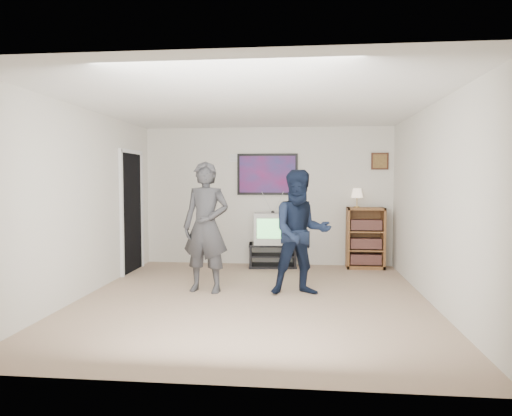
% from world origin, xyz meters
% --- Properties ---
extents(room_shell, '(4.51, 5.00, 2.51)m').
position_xyz_m(room_shell, '(0.00, 0.35, 1.25)').
color(room_shell, '#876A56').
rests_on(room_shell, ground).
extents(media_stand, '(0.88, 0.54, 0.42)m').
position_xyz_m(media_stand, '(0.11, 2.23, 0.21)').
color(media_stand, black).
rests_on(media_stand, room_shell).
extents(crt_television, '(0.67, 0.58, 0.55)m').
position_xyz_m(crt_television, '(0.12, 2.23, 0.69)').
color(crt_television, '#ADAEA9').
rests_on(crt_television, media_stand).
extents(bookshelf, '(0.65, 0.37, 1.07)m').
position_xyz_m(bookshelf, '(1.74, 2.28, 0.53)').
color(bookshelf, brown).
rests_on(bookshelf, room_shell).
extents(table_lamp, '(0.21, 0.21, 0.33)m').
position_xyz_m(table_lamp, '(1.59, 2.29, 1.23)').
color(table_lamp, '#FEE1C0').
rests_on(table_lamp, bookshelf).
extents(person_tall, '(0.72, 0.54, 1.80)m').
position_xyz_m(person_tall, '(-0.69, 0.35, 0.90)').
color(person_tall, '#2F2F31').
rests_on(person_tall, room_shell).
extents(person_short, '(0.93, 0.79, 1.69)m').
position_xyz_m(person_short, '(0.62, 0.31, 0.84)').
color(person_short, black).
rests_on(person_short, room_shell).
extents(controller_left, '(0.08, 0.12, 0.03)m').
position_xyz_m(controller_left, '(-0.68, 0.52, 1.16)').
color(controller_left, white).
rests_on(controller_left, person_tall).
extents(controller_right, '(0.05, 0.13, 0.04)m').
position_xyz_m(controller_right, '(0.63, 0.56, 1.01)').
color(controller_right, white).
rests_on(controller_right, person_short).
extents(poster, '(1.10, 0.03, 0.75)m').
position_xyz_m(poster, '(0.00, 2.48, 1.65)').
color(poster, black).
rests_on(poster, room_shell).
extents(air_vent, '(0.28, 0.02, 0.14)m').
position_xyz_m(air_vent, '(-0.55, 2.48, 1.95)').
color(air_vent, white).
rests_on(air_vent, room_shell).
extents(small_picture, '(0.30, 0.03, 0.30)m').
position_xyz_m(small_picture, '(2.00, 2.48, 1.88)').
color(small_picture, black).
rests_on(small_picture, room_shell).
extents(doorway, '(0.03, 0.85, 2.00)m').
position_xyz_m(doorway, '(-2.23, 1.60, 1.00)').
color(doorway, black).
rests_on(doorway, room_shell).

